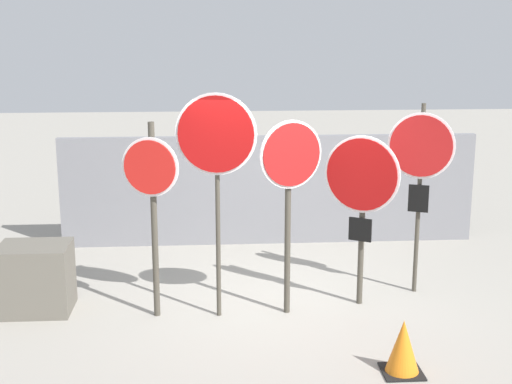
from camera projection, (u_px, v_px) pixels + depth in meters
name	position (u px, v px, depth m)	size (l,w,h in m)	color
ground_plane	(287.00, 303.00, 8.63)	(40.00, 40.00, 0.00)	gray
fence_back	(269.00, 190.00, 10.85)	(6.30, 0.12, 1.67)	slate
stop_sign_0	(152.00, 188.00, 7.88)	(0.64, 0.24, 2.25)	#474238
stop_sign_1	(216.00, 147.00, 7.76)	(0.89, 0.21, 2.58)	#474238
stop_sign_2	(290.00, 175.00, 7.94)	(0.72, 0.32, 2.27)	#474238
stop_sign_3	(362.00, 187.00, 8.25)	(0.79, 0.48, 2.06)	#474238
stop_sign_4	(421.00, 159.00, 8.58)	(0.75, 0.34, 2.37)	#474238
traffic_cone_0	(403.00, 347.00, 6.83)	(0.39, 0.39, 0.54)	black
storage_crate	(36.00, 278.00, 8.31)	(0.81, 0.65, 0.80)	#605B51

